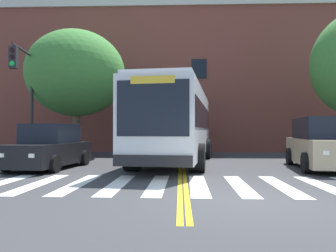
{
  "coord_description": "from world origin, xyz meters",
  "views": [
    {
      "loc": [
        -1.3,
        -7.3,
        1.54
      ],
      "look_at": [
        -1.84,
        7.39,
        1.75
      ],
      "focal_mm": 35.0,
      "sensor_mm": 36.0,
      "label": 1
    }
  ],
  "objects_px": {
    "city_bus": "(177,123)",
    "traffic_light_far_corner": "(25,83)",
    "car_tan_far_lane": "(323,144)",
    "car_black_near_lane": "(50,148)",
    "street_tree_curbside_small": "(76,74)"
  },
  "relations": [
    {
      "from": "city_bus",
      "to": "street_tree_curbside_small",
      "type": "relative_size",
      "value": 1.5
    },
    {
      "from": "city_bus",
      "to": "traffic_light_far_corner",
      "type": "bearing_deg",
      "value": 178.22
    },
    {
      "from": "city_bus",
      "to": "street_tree_curbside_small",
      "type": "distance_m",
      "value": 7.4
    },
    {
      "from": "traffic_light_far_corner",
      "to": "car_black_near_lane",
      "type": "bearing_deg",
      "value": -48.91
    },
    {
      "from": "car_tan_far_lane",
      "to": "traffic_light_far_corner",
      "type": "bearing_deg",
      "value": 168.91
    },
    {
      "from": "car_black_near_lane",
      "to": "street_tree_curbside_small",
      "type": "xyz_separation_m",
      "value": [
        -0.75,
        5.71,
        4.05
      ]
    },
    {
      "from": "city_bus",
      "to": "car_tan_far_lane",
      "type": "relative_size",
      "value": 2.23
    },
    {
      "from": "car_tan_far_lane",
      "to": "street_tree_curbside_small",
      "type": "xyz_separation_m",
      "value": [
        -11.82,
        5.62,
        3.88
      ]
    },
    {
      "from": "car_tan_far_lane",
      "to": "city_bus",
      "type": "bearing_deg",
      "value": 157.75
    },
    {
      "from": "car_black_near_lane",
      "to": "car_tan_far_lane",
      "type": "height_order",
      "value": "car_tan_far_lane"
    },
    {
      "from": "city_bus",
      "to": "traffic_light_far_corner",
      "type": "relative_size",
      "value": 1.98
    },
    {
      "from": "traffic_light_far_corner",
      "to": "street_tree_curbside_small",
      "type": "height_order",
      "value": "street_tree_curbside_small"
    },
    {
      "from": "car_tan_far_lane",
      "to": "traffic_light_far_corner",
      "type": "height_order",
      "value": "traffic_light_far_corner"
    },
    {
      "from": "city_bus",
      "to": "car_tan_far_lane",
      "type": "height_order",
      "value": "city_bus"
    },
    {
      "from": "city_bus",
      "to": "car_black_near_lane",
      "type": "bearing_deg",
      "value": -154.51
    }
  ]
}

